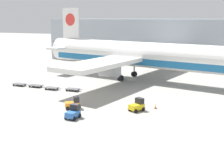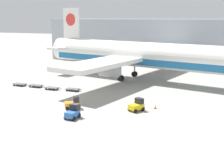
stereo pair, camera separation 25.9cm
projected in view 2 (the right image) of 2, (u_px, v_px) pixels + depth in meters
ground_plane at (77, 114)px, 47.69m from camera, size 400.00×400.00×0.00m
terminal_building at (185, 41)px, 101.47m from camera, size 90.00×18.20×14.00m
airplane_main at (140, 56)px, 72.15m from camera, size 57.37×48.61×17.00m
baggage_tug_foreground at (137, 105)px, 49.12m from camera, size 2.52×2.82×2.00m
baggage_tug_mid at (73, 103)px, 50.27m from camera, size 2.81×2.61×2.00m
baggage_tug_far at (73, 112)px, 45.55m from camera, size 1.69×2.49×2.00m
baggage_dolly_lead at (20, 84)px, 67.18m from camera, size 3.70×1.50×0.48m
baggage_dolly_second at (36, 85)px, 65.87m from camera, size 3.70×1.50×0.48m
baggage_dolly_third at (52, 88)px, 63.60m from camera, size 3.70×1.50×0.48m
baggage_dolly_trail at (73, 89)px, 62.48m from camera, size 3.70×1.50×0.48m
traffic_cone_near at (155, 106)px, 50.38m from camera, size 0.40×0.40×0.74m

